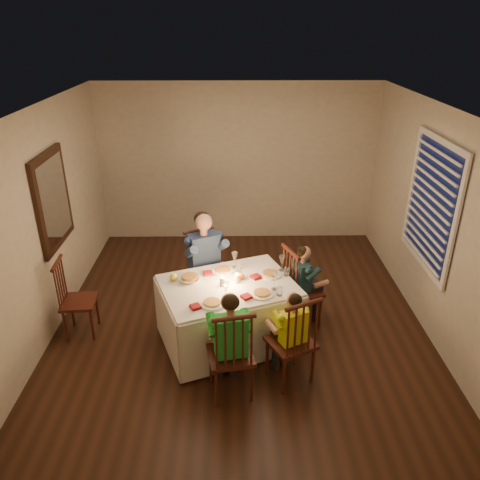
{
  "coord_description": "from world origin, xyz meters",
  "views": [
    {
      "loc": [
        -0.07,
        -4.93,
        3.44
      ],
      "look_at": [
        -0.0,
        0.15,
        1.03
      ],
      "focal_mm": 35.0,
      "sensor_mm": 36.0,
      "label": 1
    }
  ],
  "objects_px": {
    "child_green": "(231,391)",
    "chair_extra": "(84,332)",
    "dining_table": "(228,301)",
    "child_yellow": "(289,378)",
    "adult": "(207,306)",
    "child_teal": "(300,322)",
    "serving_bowl": "(190,279)",
    "chair_near_right": "(289,378)",
    "chair_adult": "(207,306)",
    "chair_near_left": "(231,391)",
    "chair_end": "(300,322)"
  },
  "relations": [
    {
      "from": "child_green",
      "to": "chair_extra",
      "type": "bearing_deg",
      "value": -41.27
    },
    {
      "from": "dining_table",
      "to": "child_yellow",
      "type": "distance_m",
      "value": 1.06
    },
    {
      "from": "adult",
      "to": "child_teal",
      "type": "bearing_deg",
      "value": -42.43
    },
    {
      "from": "serving_bowl",
      "to": "chair_near_right",
      "type": "bearing_deg",
      "value": -34.12
    },
    {
      "from": "adult",
      "to": "child_green",
      "type": "height_order",
      "value": "adult"
    },
    {
      "from": "chair_extra",
      "to": "child_yellow",
      "type": "relative_size",
      "value": 0.93
    },
    {
      "from": "chair_extra",
      "to": "child_teal",
      "type": "relative_size",
      "value": 0.92
    },
    {
      "from": "chair_adult",
      "to": "chair_near_left",
      "type": "xyz_separation_m",
      "value": [
        0.33,
        -1.57,
        0.0
      ]
    },
    {
      "from": "chair_adult",
      "to": "chair_near_right",
      "type": "distance_m",
      "value": 1.67
    },
    {
      "from": "child_green",
      "to": "chair_adult",
      "type": "bearing_deg",
      "value": -89.57
    },
    {
      "from": "child_green",
      "to": "serving_bowl",
      "type": "relative_size",
      "value": 5.07
    },
    {
      "from": "chair_end",
      "to": "adult",
      "type": "bearing_deg",
      "value": 51.62
    },
    {
      "from": "chair_near_right",
      "to": "chair_extra",
      "type": "distance_m",
      "value": 2.54
    },
    {
      "from": "child_yellow",
      "to": "serving_bowl",
      "type": "xyz_separation_m",
      "value": [
        -1.07,
        0.72,
        0.8
      ]
    },
    {
      "from": "chair_near_left",
      "to": "chair_end",
      "type": "distance_m",
      "value": 1.48
    },
    {
      "from": "dining_table",
      "to": "chair_near_right",
      "type": "height_order",
      "value": "dining_table"
    },
    {
      "from": "child_teal",
      "to": "serving_bowl",
      "type": "bearing_deg",
      "value": 81.05
    },
    {
      "from": "chair_end",
      "to": "serving_bowl",
      "type": "xyz_separation_m",
      "value": [
        -1.32,
        -0.28,
        0.8
      ]
    },
    {
      "from": "chair_end",
      "to": "adult",
      "type": "distance_m",
      "value": 1.25
    },
    {
      "from": "chair_near_right",
      "to": "child_teal",
      "type": "xyz_separation_m",
      "value": [
        0.25,
        1.0,
        0.0
      ]
    },
    {
      "from": "adult",
      "to": "chair_near_left",
      "type": "bearing_deg",
      "value": -103.19
    },
    {
      "from": "adult",
      "to": "serving_bowl",
      "type": "height_order",
      "value": "serving_bowl"
    },
    {
      "from": "chair_adult",
      "to": "chair_extra",
      "type": "relative_size",
      "value": 1.07
    },
    {
      "from": "chair_extra",
      "to": "dining_table",
      "type": "bearing_deg",
      "value": -100.02
    },
    {
      "from": "child_teal",
      "to": "child_yellow",
      "type": "bearing_deg",
      "value": 144.97
    },
    {
      "from": "chair_near_left",
      "to": "child_yellow",
      "type": "xyz_separation_m",
      "value": [
        0.61,
        0.19,
        0.0
      ]
    },
    {
      "from": "dining_table",
      "to": "chair_near_left",
      "type": "bearing_deg",
      "value": -109.04
    },
    {
      "from": "chair_extra",
      "to": "child_yellow",
      "type": "bearing_deg",
      "value": -113.06
    },
    {
      "from": "dining_table",
      "to": "chair_near_right",
      "type": "xyz_separation_m",
      "value": [
        0.64,
        -0.65,
        -0.55
      ]
    },
    {
      "from": "child_teal",
      "to": "serving_bowl",
      "type": "relative_size",
      "value": 4.58
    },
    {
      "from": "dining_table",
      "to": "chair_extra",
      "type": "relative_size",
      "value": 1.8
    },
    {
      "from": "child_yellow",
      "to": "serving_bowl",
      "type": "height_order",
      "value": "serving_bowl"
    },
    {
      "from": "child_yellow",
      "to": "chair_near_right",
      "type": "bearing_deg",
      "value": 180.0
    },
    {
      "from": "chair_adult",
      "to": "chair_near_left",
      "type": "distance_m",
      "value": 1.61
    },
    {
      "from": "child_green",
      "to": "child_teal",
      "type": "bearing_deg",
      "value": -137.18
    },
    {
      "from": "chair_near_left",
      "to": "chair_end",
      "type": "bearing_deg",
      "value": -137.18
    },
    {
      "from": "child_green",
      "to": "child_yellow",
      "type": "distance_m",
      "value": 0.64
    },
    {
      "from": "serving_bowl",
      "to": "child_green",
      "type": "bearing_deg",
      "value": -63.48
    },
    {
      "from": "chair_near_right",
      "to": "child_green",
      "type": "height_order",
      "value": "child_green"
    },
    {
      "from": "chair_near_left",
      "to": "chair_adult",
      "type": "bearing_deg",
      "value": -89.57
    },
    {
      "from": "serving_bowl",
      "to": "dining_table",
      "type": "bearing_deg",
      "value": -10.24
    },
    {
      "from": "dining_table",
      "to": "chair_adult",
      "type": "relative_size",
      "value": 1.68
    },
    {
      "from": "dining_table",
      "to": "chair_near_left",
      "type": "relative_size",
      "value": 1.68
    },
    {
      "from": "child_teal",
      "to": "child_green",
      "type": "bearing_deg",
      "value": 123.25
    },
    {
      "from": "adult",
      "to": "child_green",
      "type": "bearing_deg",
      "value": -103.19
    },
    {
      "from": "chair_adult",
      "to": "chair_extra",
      "type": "distance_m",
      "value": 1.56
    },
    {
      "from": "chair_near_left",
      "to": "child_green",
      "type": "xyz_separation_m",
      "value": [
        0.0,
        0.0,
        0.0
      ]
    },
    {
      "from": "chair_near_right",
      "to": "chair_end",
      "type": "xyz_separation_m",
      "value": [
        0.25,
        1.0,
        0.0
      ]
    },
    {
      "from": "dining_table",
      "to": "child_yellow",
      "type": "relative_size",
      "value": 1.66
    },
    {
      "from": "dining_table",
      "to": "serving_bowl",
      "type": "xyz_separation_m",
      "value": [
        -0.43,
        0.08,
        0.25
      ]
    }
  ]
}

